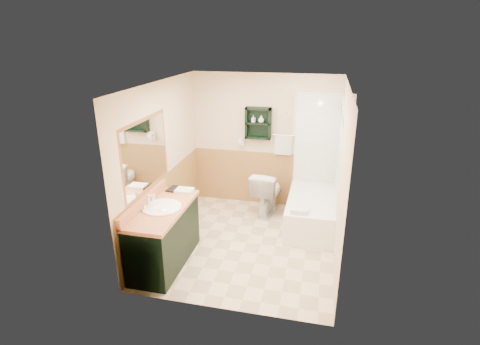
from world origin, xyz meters
name	(u,v)px	position (x,y,z in m)	size (l,w,h in m)	color
floor	(247,243)	(0.00, 0.00, 0.00)	(3.00, 3.00, 0.00)	beige
back_wall	(264,141)	(0.00, 1.52, 1.20)	(2.60, 0.04, 2.40)	beige
left_wall	(161,163)	(-1.32, 0.00, 1.20)	(0.04, 3.00, 2.40)	beige
right_wall	(342,177)	(1.32, 0.00, 1.20)	(0.04, 3.00, 2.40)	beige
ceiling	(248,82)	(0.00, 0.00, 2.42)	(2.60, 3.00, 0.04)	white
wainscot_left	(167,205)	(-1.29, 0.00, 0.50)	(2.98, 2.98, 1.00)	#AD8246
wainscot_back	(263,178)	(0.00, 1.49, 0.50)	(2.58, 2.58, 1.00)	#AD8246
mirror_frame	(146,155)	(-1.27, -0.55, 1.50)	(1.30, 1.30, 1.00)	brown
mirror_glass	(146,155)	(-1.27, -0.55, 1.50)	(1.20, 1.20, 0.90)	white
tile_right	(338,169)	(1.28, 0.75, 1.05)	(1.50, 1.50, 2.10)	white
tile_back	(322,154)	(1.03, 1.48, 1.05)	(0.95, 0.95, 2.10)	white
tile_accent	(342,115)	(1.27, 0.75, 1.90)	(1.50, 1.50, 0.10)	#12412E
wall_shelf	(258,123)	(-0.10, 1.41, 1.55)	(0.45, 0.15, 0.55)	black
hair_dryer	(242,141)	(-0.40, 1.43, 1.20)	(0.10, 0.24, 0.18)	silver
towel_bar	(284,135)	(0.35, 1.45, 1.35)	(0.40, 0.06, 0.40)	silver
curtain_rod	(292,106)	(0.53, 0.75, 2.00)	(0.03, 0.03, 1.60)	silver
shower_curtain	(291,156)	(0.53, 0.92, 1.15)	(1.05, 1.05, 1.70)	#C4B994
vanity	(164,236)	(-0.99, -0.76, 0.42)	(0.59, 1.34, 0.85)	black
bathtub	(311,211)	(0.93, 0.78, 0.26)	(0.77, 1.50, 0.51)	white
toilet	(267,192)	(0.14, 1.09, 0.39)	(0.45, 0.80, 0.78)	white
counter_towel	(184,190)	(-0.90, -0.19, 0.87)	(0.25, 0.20, 0.04)	silver
vanity_book	(168,182)	(-1.16, -0.14, 0.97)	(0.18, 0.02, 0.24)	black
tub_towel	(299,210)	(0.76, 0.20, 0.55)	(0.25, 0.21, 0.07)	silver
soap_bottle_a	(253,121)	(-0.18, 1.40, 1.59)	(0.05, 0.12, 0.05)	white
soap_bottle_b	(261,120)	(-0.05, 1.40, 1.61)	(0.10, 0.13, 0.10)	white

